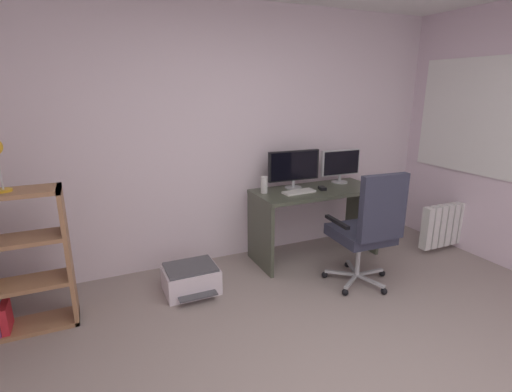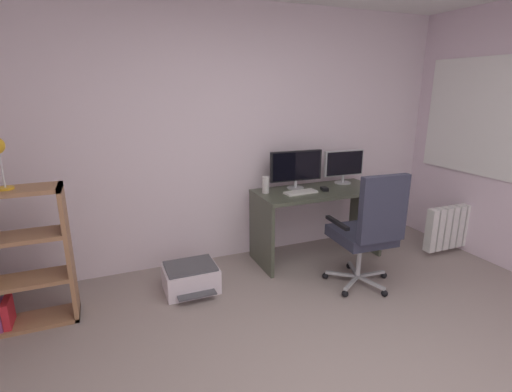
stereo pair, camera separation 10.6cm
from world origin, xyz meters
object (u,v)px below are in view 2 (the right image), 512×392
Objects in this scene: monitor_secondary at (344,165)px; computer_mouse at (324,189)px; desktop_speaker at (266,185)px; keyboard at (301,192)px; desk at (317,209)px; radiator at (458,226)px; monitor_main at (296,167)px; printer at (191,278)px; office_chair at (369,228)px.

monitor_secondary reaches higher than computer_mouse.
desktop_speaker reaches higher than computer_mouse.
keyboard is 0.28m from computer_mouse.
desk is at bearing -9.75° from desktop_speaker.
computer_mouse is 0.11× the size of radiator.
monitor_main is 0.66× the size of radiator.
monitor_main is 1.55m from printer.
monitor_main is at bearing 73.53° from keyboard.
keyboard is at bearing -23.50° from desktop_speaker.
keyboard is 0.31× the size of office_chair.
monitor_secondary is 1.46m from radiator.
monitor_main is 1.03m from office_chair.
printer is (-1.24, -0.34, -0.86)m from monitor_main.
radiator is (1.49, 0.30, -0.30)m from office_chair.
office_chair is (0.61, -0.88, -0.24)m from desktop_speaker.
computer_mouse is (-0.36, -0.19, -0.20)m from monitor_secondary.
computer_mouse is 0.59× the size of desktop_speaker.
office_chair is at bearing -168.51° from radiator.
desktop_speaker is (-0.37, -0.05, -0.15)m from monitor_main.
monitor_secondary is at bearing 151.21° from radiator.
office_chair is at bearing -75.50° from monitor_main.
office_chair is at bearing -78.55° from computer_mouse.
monitor_main reaches higher than computer_mouse.
radiator is (1.73, -0.62, -0.69)m from monitor_main.
desk is at bearing 145.75° from computer_mouse.
computer_mouse is 1.63m from radiator.
computer_mouse is (0.24, -0.19, -0.21)m from monitor_main.
desk is 1.50m from printer.
monitor_main reaches higher than keyboard.
monitor_secondary is 0.45m from computer_mouse.
radiator is at bearing -5.47° from printer.
monitor_main reaches higher than radiator.
desk is 0.78m from office_chair.
monitor_main is at bearing 160.22° from radiator.
printer is (-1.19, -0.15, -0.64)m from keyboard.
monitor_main reaches higher than office_chair.
monitor_main is (-0.19, 0.14, 0.44)m from desk.
desktop_speaker is at bearing -177.18° from monitor_secondary.
desk is 3.92× the size of keyboard.
monitor_main is at bearing 152.86° from computer_mouse.
radiator is (1.49, -0.43, -0.47)m from computer_mouse.
desk is 1.21× the size of office_chair.
monitor_secondary is 0.43× the size of office_chair.
desktop_speaker is at bearing 152.59° from keyboard.
monitor_secondary is 1.06m from office_chair.
keyboard is 2.00× the size of desktop_speaker.
keyboard reaches higher than radiator.
office_chair is (0.05, -0.78, 0.05)m from desk.
desk is 0.24m from computer_mouse.
keyboard is at bearing -163.53° from monitor_secondary.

